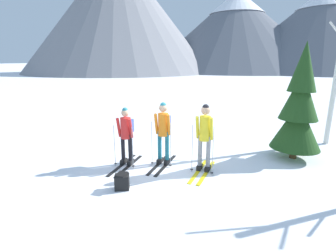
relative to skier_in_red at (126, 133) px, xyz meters
name	(u,v)px	position (x,y,z in m)	size (l,w,h in m)	color
ground_plane	(165,166)	(1.04, 0.19, -0.91)	(400.00, 400.00, 0.00)	white
skier_in_red	(126,133)	(0.00, 0.00, 0.00)	(0.61, 1.60, 1.62)	black
skier_in_orange	(163,130)	(0.97, 0.33, 0.09)	(0.61, 1.58, 1.76)	black
skier_in_yellow	(205,134)	(2.13, 0.18, 0.11)	(0.61, 1.61, 1.79)	yellow
pine_tree_near	(299,107)	(4.56, 1.84, 0.64)	(1.40, 1.40, 3.37)	#51381E
birch_tree_tall	(336,80)	(5.91, 3.64, 1.30)	(0.60, 1.10, 4.28)	silver
backpack_on_snow_front	(122,181)	(0.51, -1.36, -0.72)	(0.38, 0.34, 0.38)	black
mountain_ridge_distant	(222,24)	(-3.23, 61.75, 10.54)	(91.57, 60.83, 27.01)	gray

